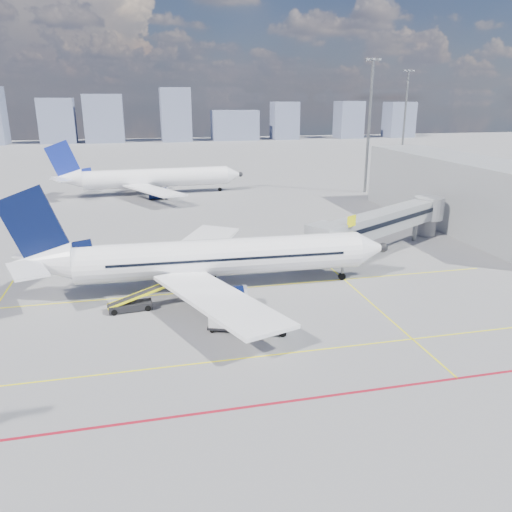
{
  "coord_description": "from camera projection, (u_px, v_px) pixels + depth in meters",
  "views": [
    {
      "loc": [
        -6.17,
        -38.06,
        18.3
      ],
      "look_at": [
        3.95,
        5.8,
        4.0
      ],
      "focal_mm": 35.0,
      "sensor_mm": 36.0,
      "label": 1
    }
  ],
  "objects": [
    {
      "name": "apron_markings",
      "position": [
        227.0,
        346.0,
        38.46
      ],
      "size": [
        90.0,
        35.12,
        0.01
      ],
      "color": "#F5F20C",
      "rests_on": "ground"
    },
    {
      "name": "main_aircraft",
      "position": [
        206.0,
        259.0,
        48.98
      ],
      "size": [
        37.66,
        32.8,
        11.01
      ],
      "rotation": [
        0.0,
        0.0,
        -0.04
      ],
      "color": "white",
      "rests_on": "ground"
    },
    {
      "name": "ground",
      "position": [
        226.0,
        324.0,
        42.21
      ],
      "size": [
        420.0,
        420.0,
        0.0
      ],
      "primitive_type": "plane",
      "color": "gray",
      "rests_on": "ground"
    },
    {
      "name": "ramp_worker",
      "position": [
        263.0,
        316.0,
        41.87
      ],
      "size": [
        0.72,
        0.73,
        1.7
      ],
      "primitive_type": "imported",
      "rotation": [
        0.0,
        0.0,
        0.81
      ],
      "color": "yellow",
      "rests_on": "ground"
    },
    {
      "name": "terminal_block",
      "position": [
        463.0,
        192.0,
        73.4
      ],
      "size": [
        10.0,
        42.0,
        10.0
      ],
      "color": "gray",
      "rests_on": "ground"
    },
    {
      "name": "belt_loader",
      "position": [
        132.0,
        304.0,
        44.85
      ],
      "size": [
        5.58,
        1.84,
        2.25
      ],
      "rotation": [
        0.0,
        0.0,
        0.1
      ],
      "color": "black",
      "rests_on": "ground"
    },
    {
      "name": "second_aircraft",
      "position": [
        149.0,
        178.0,
        97.73
      ],
      "size": [
        37.51,
        32.67,
        10.98
      ],
      "rotation": [
        0.0,
        0.0,
        0.05
      ],
      "color": "white",
      "rests_on": "ground"
    },
    {
      "name": "cargo_dolly",
      "position": [
        230.0,
        318.0,
        40.88
      ],
      "size": [
        3.98,
        2.76,
        2.0
      ],
      "rotation": [
        0.0,
        0.0,
        -0.35
      ],
      "color": "black",
      "rests_on": "ground"
    },
    {
      "name": "jet_bridge",
      "position": [
        389.0,
        221.0,
        61.82
      ],
      "size": [
        23.55,
        15.78,
        6.3
      ],
      "color": "gray",
      "rests_on": "ground"
    },
    {
      "name": "distant_skyline",
      "position": [
        113.0,
        119.0,
        212.33
      ],
      "size": [
        247.31,
        14.83,
        23.33
      ],
      "color": "slate",
      "rests_on": "ground"
    },
    {
      "name": "floodlight_mast_ne",
      "position": [
        369.0,
        123.0,
        97.31
      ],
      "size": [
        3.2,
        0.61,
        25.45
      ],
      "color": "slate",
      "rests_on": "ground"
    },
    {
      "name": "floodlight_mast_far",
      "position": [
        405.0,
        116.0,
        135.6
      ],
      "size": [
        3.2,
        0.61,
        25.45
      ],
      "color": "slate",
      "rests_on": "ground"
    },
    {
      "name": "baggage_tug",
      "position": [
        270.0,
        324.0,
        40.35
      ],
      "size": [
        2.64,
        1.91,
        1.68
      ],
      "rotation": [
        0.0,
        0.0,
        -0.2
      ],
      "color": "white",
      "rests_on": "ground"
    }
  ]
}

